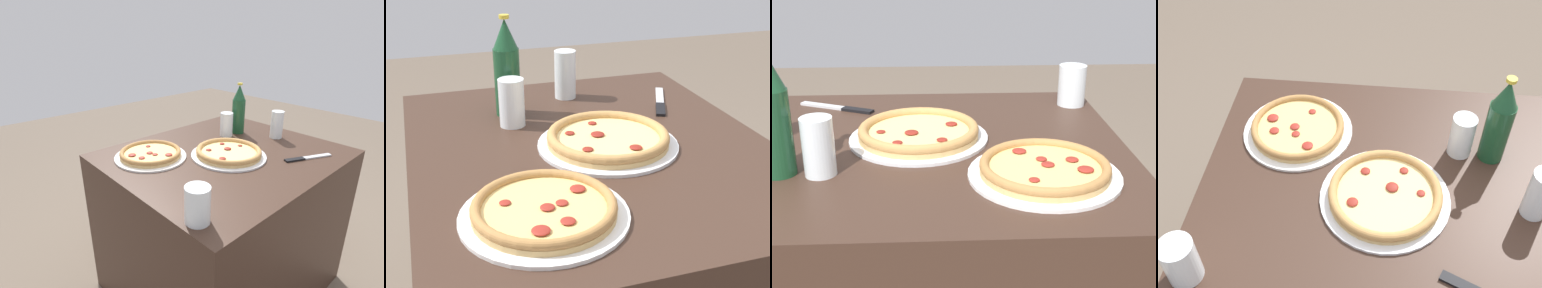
% 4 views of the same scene
% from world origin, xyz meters
% --- Properties ---
extents(table, '(1.03, 0.86, 0.77)m').
position_xyz_m(table, '(0.00, 0.00, 0.39)').
color(table, '#3D281E').
rests_on(table, ground_plane).
extents(pizza_veggie, '(0.32, 0.32, 0.04)m').
position_xyz_m(pizza_veggie, '(0.29, -0.19, 0.79)').
color(pizza_veggie, white).
rests_on(pizza_veggie, table).
extents(pizza_salami, '(0.34, 0.34, 0.04)m').
position_xyz_m(pizza_salami, '(0.02, 0.04, 0.79)').
color(pizza_salami, silver).
rests_on(pizza_salami, table).
extents(glass_mango_juice, '(0.06, 0.06, 0.14)m').
position_xyz_m(glass_mango_juice, '(-0.36, 0.04, 0.84)').
color(glass_mango_juice, white).
rests_on(glass_mango_juice, table).
extents(glass_cola, '(0.08, 0.08, 0.12)m').
position_xyz_m(glass_cola, '(0.46, 0.30, 0.83)').
color(glass_cola, white).
rests_on(glass_cola, table).
extents(glass_water, '(0.07, 0.07, 0.13)m').
position_xyz_m(glass_water, '(-0.18, -0.16, 0.83)').
color(glass_water, white).
rests_on(glass_water, table).
extents(beer_bottle, '(0.07, 0.07, 0.27)m').
position_xyz_m(beer_bottle, '(-0.27, -0.15, 0.90)').
color(beer_bottle, '#194728').
rests_on(beer_bottle, table).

